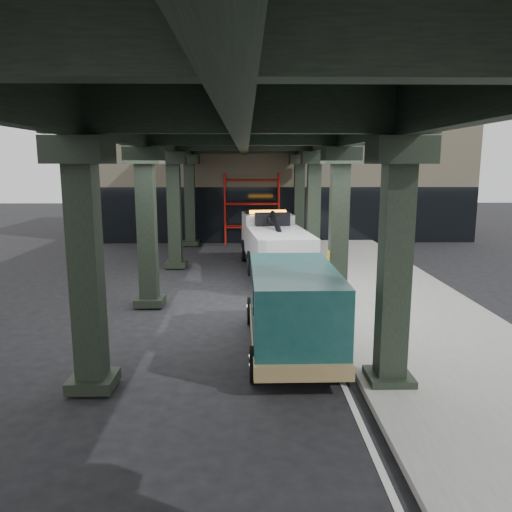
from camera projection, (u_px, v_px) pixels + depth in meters
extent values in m
plane|color=black|center=(257.00, 325.00, 14.09)|extent=(90.00, 90.00, 0.00)
cube|color=gray|center=(395.00, 303.00, 16.13)|extent=(5.00, 40.00, 0.15)
cube|color=silver|center=(309.00, 305.00, 16.09)|extent=(0.12, 38.00, 0.01)
cube|color=black|center=(394.00, 268.00, 9.75)|extent=(0.55, 0.55, 5.00)
cube|color=black|center=(401.00, 150.00, 9.34)|extent=(1.10, 1.10, 0.50)
cube|color=black|center=(389.00, 379.00, 10.18)|extent=(0.90, 0.90, 0.24)
cube|color=black|center=(339.00, 229.00, 15.65)|extent=(0.55, 0.55, 5.00)
cube|color=black|center=(341.00, 156.00, 15.24)|extent=(1.10, 1.10, 0.50)
cube|color=black|center=(336.00, 300.00, 16.08)|extent=(0.90, 0.90, 0.24)
cube|color=black|center=(313.00, 211.00, 21.55)|extent=(0.55, 0.55, 5.00)
cube|color=black|center=(315.00, 158.00, 21.14)|extent=(1.10, 1.10, 0.50)
cube|color=black|center=(312.00, 263.00, 21.97)|extent=(0.90, 0.90, 0.24)
cube|color=black|center=(299.00, 201.00, 27.45)|extent=(0.55, 0.55, 5.00)
cube|color=black|center=(300.00, 159.00, 27.04)|extent=(1.10, 1.10, 0.50)
cube|color=black|center=(298.00, 242.00, 27.87)|extent=(0.90, 0.90, 0.24)
cube|color=black|center=(86.00, 269.00, 9.64)|extent=(0.55, 0.55, 5.00)
cube|color=black|center=(79.00, 150.00, 9.23)|extent=(1.10, 1.10, 0.50)
cube|color=black|center=(93.00, 381.00, 10.06)|extent=(0.90, 0.90, 0.24)
cube|color=black|center=(147.00, 229.00, 15.54)|extent=(0.55, 0.55, 5.00)
cube|color=black|center=(144.00, 155.00, 15.13)|extent=(1.10, 1.10, 0.50)
cube|color=black|center=(150.00, 301.00, 15.96)|extent=(0.90, 0.90, 0.24)
cube|color=black|center=(174.00, 211.00, 21.44)|extent=(0.55, 0.55, 5.00)
cube|color=black|center=(173.00, 158.00, 21.03)|extent=(1.10, 1.10, 0.50)
cube|color=black|center=(176.00, 264.00, 21.86)|extent=(0.90, 0.90, 0.24)
cube|color=black|center=(190.00, 201.00, 27.34)|extent=(0.55, 0.55, 5.00)
cube|color=black|center=(189.00, 159.00, 26.93)|extent=(1.10, 1.10, 0.50)
cube|color=black|center=(191.00, 243.00, 27.76)|extent=(0.90, 0.90, 0.24)
cube|color=black|center=(342.00, 129.00, 15.10)|extent=(0.35, 32.00, 1.10)
cube|color=black|center=(143.00, 128.00, 14.99)|extent=(0.35, 32.00, 1.10)
cube|color=black|center=(243.00, 129.00, 15.04)|extent=(0.35, 32.00, 1.10)
cube|color=black|center=(243.00, 104.00, 14.91)|extent=(7.40, 32.00, 0.30)
cube|color=#C6B793|center=(281.00, 172.00, 33.06)|extent=(22.00, 10.00, 8.00)
cylinder|color=#B7160E|center=(225.00, 208.00, 28.35)|extent=(0.08, 0.08, 4.00)
cylinder|color=#B7160E|center=(225.00, 210.00, 27.56)|extent=(0.08, 0.08, 4.00)
cylinder|color=#B7160E|center=(278.00, 208.00, 28.41)|extent=(0.08, 0.08, 4.00)
cylinder|color=#B7160E|center=(279.00, 210.00, 27.62)|extent=(0.08, 0.08, 4.00)
cylinder|color=#B7160E|center=(252.00, 226.00, 28.56)|extent=(3.00, 0.08, 0.08)
cylinder|color=#B7160E|center=(252.00, 203.00, 28.32)|extent=(3.00, 0.08, 0.08)
cylinder|color=#B7160E|center=(252.00, 180.00, 28.09)|extent=(3.00, 0.08, 0.08)
cube|color=black|center=(275.00, 257.00, 20.87)|extent=(1.57, 6.96, 0.23)
cube|color=white|center=(267.00, 231.00, 23.03)|extent=(2.36, 2.41, 1.66)
cube|color=white|center=(264.00, 238.00, 24.05)|extent=(2.22, 0.85, 0.83)
cube|color=black|center=(267.00, 221.00, 23.17)|extent=(2.13, 1.38, 0.78)
cube|color=white|center=(279.00, 247.00, 19.73)|extent=(2.64, 4.79, 1.29)
cube|color=orange|center=(268.00, 212.00, 22.68)|extent=(1.67, 0.41, 0.15)
cube|color=black|center=(272.00, 219.00, 21.36)|extent=(1.52, 0.69, 0.55)
cylinder|color=black|center=(278.00, 230.00, 19.78)|extent=(0.52, 3.23, 1.23)
cube|color=black|center=(289.00, 284.00, 17.60)|extent=(0.40, 1.31, 0.17)
cube|color=black|center=(293.00, 290.00, 16.98)|extent=(1.49, 0.37, 0.17)
cylinder|color=black|center=(245.00, 250.00, 23.35)|extent=(0.42, 1.04, 1.01)
cylinder|color=silver|center=(245.00, 250.00, 23.35)|extent=(0.41, 0.59, 0.56)
cylinder|color=black|center=(288.00, 250.00, 23.58)|extent=(0.42, 1.04, 1.01)
cylinder|color=silver|center=(288.00, 250.00, 23.58)|extent=(0.41, 0.59, 0.56)
cylinder|color=black|center=(252.00, 263.00, 20.38)|extent=(0.42, 1.04, 1.01)
cylinder|color=silver|center=(252.00, 263.00, 20.38)|extent=(0.41, 0.59, 0.56)
cylinder|color=black|center=(300.00, 262.00, 20.61)|extent=(0.42, 1.04, 1.01)
cylinder|color=silver|center=(300.00, 262.00, 20.61)|extent=(0.41, 0.59, 0.56)
cylinder|color=black|center=(255.00, 269.00, 19.21)|extent=(0.42, 1.04, 1.01)
cylinder|color=silver|center=(255.00, 269.00, 19.21)|extent=(0.41, 0.59, 0.56)
cylinder|color=black|center=(307.00, 268.00, 19.44)|extent=(0.42, 1.04, 1.01)
cylinder|color=silver|center=(307.00, 268.00, 19.44)|extent=(0.41, 0.59, 0.56)
cube|color=#103A39|center=(284.00, 294.00, 14.16)|extent=(1.89, 1.03, 0.83)
cube|color=#103A39|center=(293.00, 306.00, 11.62)|extent=(1.97, 4.15, 1.79)
cube|color=#957B4C|center=(291.00, 331.00, 12.11)|extent=(2.02, 5.16, 0.32)
cube|color=black|center=(285.00, 271.00, 13.67)|extent=(1.79, 0.41, 0.76)
cube|color=black|center=(292.00, 284.00, 11.80)|extent=(1.99, 3.32, 0.50)
cube|color=silver|center=(283.00, 301.00, 14.71)|extent=(1.84, 0.13, 0.28)
cylinder|color=black|center=(252.00, 311.00, 14.18)|extent=(0.26, 0.77, 0.77)
cylinder|color=silver|center=(252.00, 311.00, 14.18)|extent=(0.30, 0.43, 0.42)
cylinder|color=black|center=(316.00, 310.00, 14.23)|extent=(0.26, 0.77, 0.77)
cylinder|color=silver|center=(316.00, 310.00, 14.23)|extent=(0.30, 0.43, 0.42)
cylinder|color=black|center=(256.00, 364.00, 10.39)|extent=(0.26, 0.77, 0.77)
cylinder|color=silver|center=(256.00, 364.00, 10.39)|extent=(0.30, 0.43, 0.42)
cylinder|color=black|center=(343.00, 363.00, 10.45)|extent=(0.26, 0.77, 0.77)
cylinder|color=silver|center=(343.00, 363.00, 10.45)|extent=(0.30, 0.43, 0.42)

